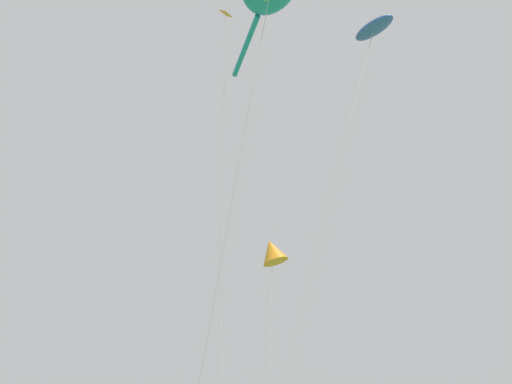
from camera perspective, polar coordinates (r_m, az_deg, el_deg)
small_kite_bird_shape at (r=23.16m, az=-4.07°, el=16.39°), size 2.44×1.43×22.32m
small_kite_box_yellow at (r=18.63m, az=2.14°, el=-7.68°), size 2.88×1.78×9.72m
small_kite_delta_white at (r=13.96m, az=14.98°, el=19.62°), size 3.57×3.16×12.55m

